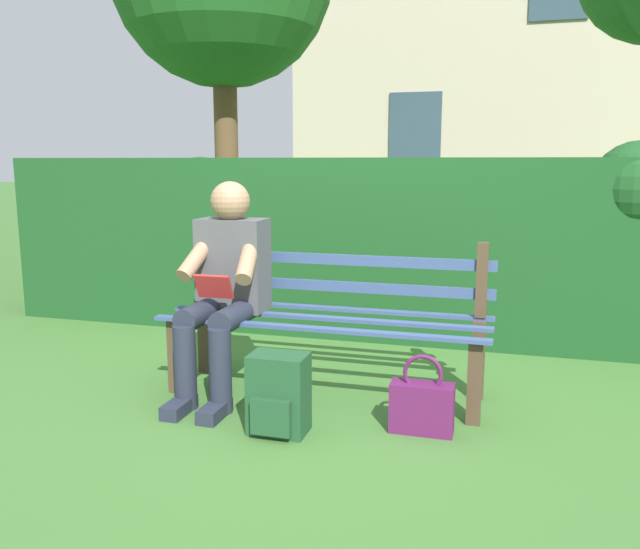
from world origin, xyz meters
The scene contains 7 objects.
ground centered at (0.00, 0.00, 0.00)m, with size 60.00×60.00×0.00m, color #3D6B2D.
park_bench centered at (0.00, -0.07, 0.42)m, with size 1.79×0.53×0.86m.
person_seated centered at (0.55, 0.10, 0.62)m, with size 0.44×0.73×1.18m.
hedge_backdrop centered at (-0.02, -1.42, 0.68)m, with size 5.83×0.75×1.42m.
building_facade centered at (-1.56, -9.52, 3.30)m, with size 8.92×2.75×6.60m.
backpack centered at (0.07, 0.55, 0.19)m, with size 0.27×0.26×0.39m.
handbag centered at (-0.58, 0.36, 0.13)m, with size 0.30×0.12×0.39m.
Camera 1 is at (-0.93, 3.33, 1.29)m, focal length 36.44 mm.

